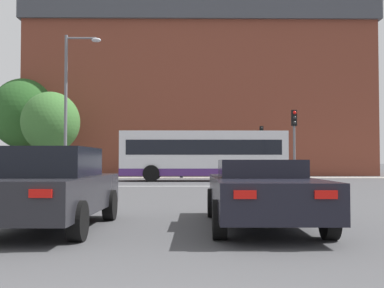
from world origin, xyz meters
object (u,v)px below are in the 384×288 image
car_roadster_right (261,192)px  bus_crossing_lead (203,155)px  car_saloon_left (49,188)px  traffic_light_near_right (294,134)px  street_lamp_junction (71,95)px  pedestrian_waiting (181,165)px  traffic_light_far_right (262,143)px  pedestrian_walking_east (157,165)px

car_roadster_right → bus_crossing_lead: bus_crossing_lead is taller
car_saloon_left → traffic_light_near_right: bearing=63.8°
bus_crossing_lead → street_lamp_junction: size_ratio=1.31×
car_saloon_left → car_roadster_right: (3.95, 0.31, -0.10)m
car_roadster_right → pedestrian_waiting: (-1.81, 26.08, 0.29)m
traffic_light_far_right → pedestrian_walking_east: size_ratio=2.37×
pedestrian_walking_east → traffic_light_near_right: bearing=114.8°
bus_crossing_lead → traffic_light_far_right: (4.40, 4.84, 0.92)m
pedestrian_waiting → traffic_light_near_right: bearing=166.0°
car_roadster_right → traffic_light_near_right: traffic_light_near_right is taller
car_roadster_right → bus_crossing_lead: (-0.39, 20.71, 0.98)m
car_roadster_right → traffic_light_far_right: size_ratio=1.31×
traffic_light_far_right → pedestrian_waiting: 6.06m
traffic_light_far_right → pedestrian_waiting: size_ratio=2.30×
car_roadster_right → car_saloon_left: bearing=-174.5°
car_roadster_right → traffic_light_far_right: bearing=82.1°
car_saloon_left → bus_crossing_lead: bearing=81.9°
car_saloon_left → pedestrian_walking_east: pedestrian_walking_east is taller
bus_crossing_lead → traffic_light_near_right: bearing=-143.6°
car_roadster_right → street_lamp_junction: street_lamp_junction is taller
traffic_light_far_right → pedestrian_waiting: (-5.82, 0.54, -1.60)m
car_saloon_left → street_lamp_junction: street_lamp_junction is taller
traffic_light_far_right → traffic_light_near_right: bearing=-90.2°
bus_crossing_lead → pedestrian_walking_east: bus_crossing_lead is taller
bus_crossing_lead → car_roadster_right: bearing=-178.9°
bus_crossing_lead → street_lamp_junction: 9.17m
traffic_light_far_right → traffic_light_near_right: 10.76m
street_lamp_junction → pedestrian_walking_east: size_ratio=4.89×
car_saloon_left → pedestrian_walking_east: (0.36, 26.30, 0.16)m
traffic_light_near_right → car_saloon_left: bearing=-117.7°
traffic_light_near_right → pedestrian_waiting: (-5.77, 11.30, -1.62)m
bus_crossing_lead → traffic_light_far_right: traffic_light_far_right is taller
pedestrian_waiting → bus_crossing_lead: bearing=153.6°
traffic_light_far_right → pedestrian_waiting: traffic_light_far_right is taller
car_saloon_left → traffic_light_near_right: traffic_light_near_right is taller
bus_crossing_lead → traffic_light_far_right: 6.60m
car_roadster_right → traffic_light_near_right: 15.43m
car_roadster_right → traffic_light_near_right: bearing=76.0°
traffic_light_far_right → street_lamp_junction: bearing=-138.9°
car_roadster_right → street_lamp_junction: size_ratio=0.63×
pedestrian_walking_east → bus_crossing_lead: bearing=112.0°
bus_crossing_lead → street_lamp_junction: (-7.00, -5.09, 3.03)m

